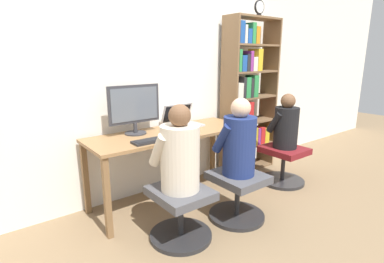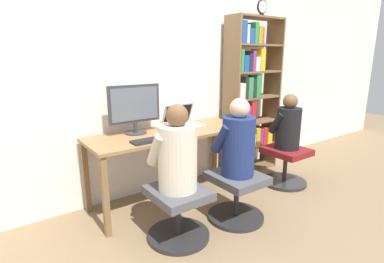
{
  "view_description": "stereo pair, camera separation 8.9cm",
  "coord_description": "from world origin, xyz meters",
  "px_view_note": "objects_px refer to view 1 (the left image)",
  "views": [
    {
      "loc": [
        -1.63,
        -2.17,
        1.49
      ],
      "look_at": [
        0.15,
        0.14,
        0.76
      ],
      "focal_mm": 28.0,
      "sensor_mm": 36.0,
      "label": 1
    },
    {
      "loc": [
        -1.56,
        -2.22,
        1.49
      ],
      "look_at": [
        0.15,
        0.14,
        0.76
      ],
      "focal_mm": 28.0,
      "sensor_mm": 36.0,
      "label": 2
    }
  ],
  "objects_px": {
    "desktop_monitor": "(135,108)",
    "laptop": "(182,121)",
    "bookshelf": "(246,101)",
    "desk_clock": "(259,8)",
    "office_chair_side": "(283,163)",
    "person_at_laptop": "(239,142)",
    "office_chair_left": "(181,211)",
    "person_at_monitor": "(180,154)",
    "person_near_shelf": "(286,124)",
    "office_chair_right": "(237,193)",
    "keyboard": "(156,140)"
  },
  "relations": [
    {
      "from": "bookshelf",
      "to": "person_near_shelf",
      "type": "distance_m",
      "value": 0.61
    },
    {
      "from": "keyboard",
      "to": "person_at_laptop",
      "type": "xyz_separation_m",
      "value": [
        0.58,
        -0.48,
        -0.01
      ]
    },
    {
      "from": "bookshelf",
      "to": "desk_clock",
      "type": "xyz_separation_m",
      "value": [
        0.09,
        -0.06,
        1.12
      ]
    },
    {
      "from": "person_at_laptop",
      "to": "office_chair_side",
      "type": "height_order",
      "value": "person_at_laptop"
    },
    {
      "from": "person_at_laptop",
      "to": "office_chair_side",
      "type": "distance_m",
      "value": 1.18
    },
    {
      "from": "desktop_monitor",
      "to": "bookshelf",
      "type": "height_order",
      "value": "bookshelf"
    },
    {
      "from": "person_at_monitor",
      "to": "office_chair_left",
      "type": "bearing_deg",
      "value": -90.0
    },
    {
      "from": "office_chair_right",
      "to": "person_at_laptop",
      "type": "height_order",
      "value": "person_at_laptop"
    },
    {
      "from": "person_near_shelf",
      "to": "office_chair_right",
      "type": "bearing_deg",
      "value": -166.55
    },
    {
      "from": "person_at_monitor",
      "to": "office_chair_side",
      "type": "distance_m",
      "value": 1.74
    },
    {
      "from": "person_at_laptop",
      "to": "office_chair_right",
      "type": "bearing_deg",
      "value": -90.0
    },
    {
      "from": "laptop",
      "to": "person_at_monitor",
      "type": "relative_size",
      "value": 0.54
    },
    {
      "from": "desk_clock",
      "to": "desktop_monitor",
      "type": "bearing_deg",
      "value": 177.05
    },
    {
      "from": "office_chair_right",
      "to": "person_at_laptop",
      "type": "bearing_deg",
      "value": 90.0
    },
    {
      "from": "office_chair_left",
      "to": "office_chair_side",
      "type": "bearing_deg",
      "value": 6.41
    },
    {
      "from": "office_chair_left",
      "to": "person_at_monitor",
      "type": "distance_m",
      "value": 0.5
    },
    {
      "from": "person_at_laptop",
      "to": "bookshelf",
      "type": "relative_size",
      "value": 0.36
    },
    {
      "from": "office_chair_right",
      "to": "person_at_monitor",
      "type": "height_order",
      "value": "person_at_monitor"
    },
    {
      "from": "laptop",
      "to": "office_chair_left",
      "type": "height_order",
      "value": "laptop"
    },
    {
      "from": "bookshelf",
      "to": "desktop_monitor",
      "type": "bearing_deg",
      "value": 179.24
    },
    {
      "from": "desktop_monitor",
      "to": "person_near_shelf",
      "type": "distance_m",
      "value": 1.77
    },
    {
      "from": "office_chair_right",
      "to": "office_chair_side",
      "type": "height_order",
      "value": "same"
    },
    {
      "from": "keyboard",
      "to": "person_at_monitor",
      "type": "relative_size",
      "value": 0.63
    },
    {
      "from": "laptop",
      "to": "office_chair_left",
      "type": "xyz_separation_m",
      "value": [
        -0.59,
        -0.78,
        -0.55
      ]
    },
    {
      "from": "office_chair_left",
      "to": "bookshelf",
      "type": "relative_size",
      "value": 0.27
    },
    {
      "from": "laptop",
      "to": "person_at_laptop",
      "type": "distance_m",
      "value": 0.84
    },
    {
      "from": "bookshelf",
      "to": "desk_clock",
      "type": "bearing_deg",
      "value": -35.98
    },
    {
      "from": "desktop_monitor",
      "to": "person_at_monitor",
      "type": "bearing_deg",
      "value": -90.98
    },
    {
      "from": "person_at_monitor",
      "to": "bookshelf",
      "type": "relative_size",
      "value": 0.36
    },
    {
      "from": "office_chair_left",
      "to": "keyboard",
      "type": "bearing_deg",
      "value": 85.19
    },
    {
      "from": "desktop_monitor",
      "to": "office_chair_side",
      "type": "xyz_separation_m",
      "value": [
        1.64,
        -0.59,
        -0.76
      ]
    },
    {
      "from": "keyboard",
      "to": "office_chair_left",
      "type": "bearing_deg",
      "value": -94.81
    },
    {
      "from": "bookshelf",
      "to": "office_chair_side",
      "type": "bearing_deg",
      "value": -82.47
    },
    {
      "from": "desktop_monitor",
      "to": "desk_clock",
      "type": "relative_size",
      "value": 3.03
    },
    {
      "from": "laptop",
      "to": "bookshelf",
      "type": "distance_m",
      "value": 1.0
    },
    {
      "from": "office_chair_side",
      "to": "person_at_monitor",
      "type": "bearing_deg",
      "value": -173.78
    },
    {
      "from": "person_at_laptop",
      "to": "office_chair_side",
      "type": "xyz_separation_m",
      "value": [
        1.04,
        0.24,
        -0.5
      ]
    },
    {
      "from": "office_chair_left",
      "to": "desk_clock",
      "type": "height_order",
      "value": "desk_clock"
    },
    {
      "from": "desktop_monitor",
      "to": "office_chair_right",
      "type": "relative_size",
      "value": 1.02
    },
    {
      "from": "office_chair_side",
      "to": "person_near_shelf",
      "type": "relative_size",
      "value": 0.82
    },
    {
      "from": "person_at_laptop",
      "to": "bookshelf",
      "type": "xyz_separation_m",
      "value": [
        0.97,
        0.81,
        0.19
      ]
    },
    {
      "from": "person_at_monitor",
      "to": "desk_clock",
      "type": "relative_size",
      "value": 3.93
    },
    {
      "from": "keyboard",
      "to": "person_near_shelf",
      "type": "bearing_deg",
      "value": -8.4
    },
    {
      "from": "keyboard",
      "to": "bookshelf",
      "type": "distance_m",
      "value": 1.59
    },
    {
      "from": "office_chair_right",
      "to": "person_at_monitor",
      "type": "relative_size",
      "value": 0.75
    },
    {
      "from": "desktop_monitor",
      "to": "laptop",
      "type": "bearing_deg",
      "value": 0.63
    },
    {
      "from": "keyboard",
      "to": "office_chair_left",
      "type": "relative_size",
      "value": 0.84
    },
    {
      "from": "keyboard",
      "to": "office_chair_left",
      "type": "xyz_separation_m",
      "value": [
        -0.04,
        -0.43,
        -0.51
      ]
    },
    {
      "from": "office_chair_left",
      "to": "person_at_monitor",
      "type": "bearing_deg",
      "value": 90.0
    },
    {
      "from": "office_chair_left",
      "to": "person_at_laptop",
      "type": "height_order",
      "value": "person_at_laptop"
    }
  ]
}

